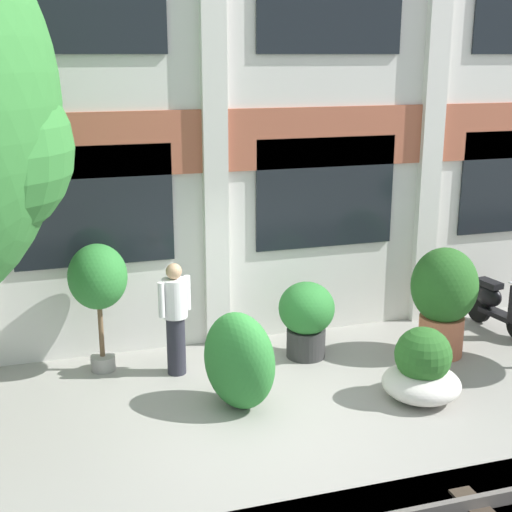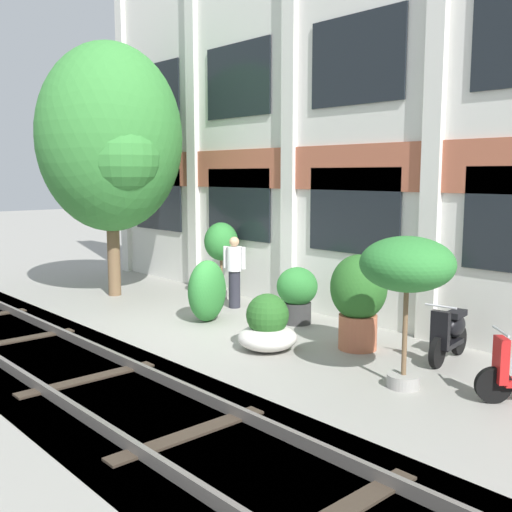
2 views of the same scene
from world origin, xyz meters
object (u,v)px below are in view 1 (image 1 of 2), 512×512
potted_plant_wide_bowl (422,370)px  scooter_second_parked (497,304)px  potted_plant_glazed_jar (444,295)px  topiary_hedge (239,361)px  potted_plant_stone_basin (306,316)px  potted_plant_terracotta_small (98,281)px  resident_by_doorway (175,315)px

potted_plant_wide_bowl → scooter_second_parked: bearing=37.2°
potted_plant_glazed_jar → scooter_second_parked: (1.38, 0.62, -0.48)m
topiary_hedge → potted_plant_stone_basin: bearing=41.6°
potted_plant_stone_basin → topiary_hedge: bearing=-138.4°
potted_plant_stone_basin → potted_plant_terracotta_small: size_ratio=0.62×
potted_plant_wide_bowl → topiary_hedge: topiary_hedge is taller
potted_plant_terracotta_small → resident_by_doorway: size_ratio=1.15×
resident_by_doorway → topiary_hedge: resident_by_doorway is taller
potted_plant_terracotta_small → scooter_second_parked: 6.29m
potted_plant_glazed_jar → potted_plant_stone_basin: bearing=165.1°
scooter_second_parked → resident_by_doorway: (-5.24, -0.11, 0.42)m
potted_plant_wide_bowl → scooter_second_parked: size_ratio=0.74×
potted_plant_stone_basin → scooter_second_parked: (3.32, 0.10, -0.20)m
potted_plant_glazed_jar → potted_plant_wide_bowl: potted_plant_glazed_jar is taller
potted_plant_stone_basin → potted_plant_terracotta_small: (-2.90, 0.41, 0.69)m
potted_plant_stone_basin → potted_plant_wide_bowl: potted_plant_stone_basin is taller
potted_plant_wide_bowl → resident_by_doorway: (-2.87, 1.69, 0.46)m
topiary_hedge → scooter_second_parked: bearing=15.7°
resident_by_doorway → topiary_hedge: bearing=-1.5°
potted_plant_stone_basin → potted_plant_terracotta_small: potted_plant_terracotta_small is taller
potted_plant_terracotta_small → scooter_second_parked: potted_plant_terracotta_small is taller
potted_plant_stone_basin → potted_plant_glazed_jar: (1.93, -0.51, 0.28)m
resident_by_doorway → potted_plant_terracotta_small: bearing=-139.7°
potted_plant_stone_basin → resident_by_doorway: size_ratio=0.71×
potted_plant_terracotta_small → scooter_second_parked: size_ratio=1.33×
potted_plant_stone_basin → potted_plant_wide_bowl: bearing=-61.0°
resident_by_doorway → potted_plant_glazed_jar: bearing=55.8°
potted_plant_glazed_jar → topiary_hedge: bearing=-168.1°
scooter_second_parked → potted_plant_stone_basin: bearing=-96.8°
potted_plant_glazed_jar → resident_by_doorway: potted_plant_glazed_jar is taller
potted_plant_stone_basin → resident_by_doorway: 1.94m
potted_plant_stone_basin → potted_plant_wide_bowl: (0.94, -1.70, -0.24)m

